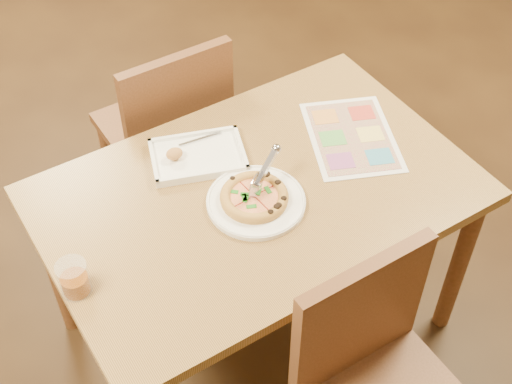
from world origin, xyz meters
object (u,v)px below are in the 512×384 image
dining_table (257,209)px  pizza (254,197)px  appetizer_tray (196,157)px  plate (256,202)px  menu (352,137)px  pizza_cutter (263,173)px  chair_far (170,119)px  glass_tumbler (74,280)px  chair_near (376,365)px

dining_table → pizza: pizza is taller
appetizer_tray → plate: bearing=-77.6°
appetizer_tray → menu: (0.48, -0.18, -0.01)m
pizza_cutter → pizza: bearing=175.8°
chair_far → menu: bearing=124.6°
pizza_cutter → glass_tumbler: (-0.61, -0.04, -0.04)m
pizza_cutter → glass_tumbler: size_ratio=1.46×
plate → pizza_cutter: bearing=31.0°
plate → menu: plate is taller
glass_tumbler → dining_table: bearing=5.3°
dining_table → pizza_cutter: bearing=-73.8°
menu → pizza_cutter: bearing=-171.2°
pizza → chair_far: bearing=86.7°
plate → pizza: size_ratio=1.45×
pizza_cutter → menu: (0.38, 0.06, -0.09)m
appetizer_tray → pizza: bearing=-78.1°
chair_near → pizza_cutter: 0.63m
appetizer_tray → menu: appetizer_tray is taller
plate → pizza: 0.02m
dining_table → chair_far: chair_far is taller
pizza → menu: 0.43m
glass_tumbler → pizza: bearing=1.6°
pizza_cutter → menu: pizza_cutter is taller
plate → glass_tumbler: glass_tumbler is taller
dining_table → glass_tumbler: size_ratio=12.49×
plate → glass_tumbler: (-0.57, -0.01, 0.04)m
pizza → chair_near: bearing=-86.2°
glass_tumbler → menu: glass_tumbler is taller
dining_table → menu: 0.40m
glass_tumbler → chair_near: bearing=-41.9°
dining_table → pizza: size_ratio=6.33×
chair_far → glass_tumbler: size_ratio=4.51×
pizza → menu: (0.43, 0.08, -0.02)m
chair_near → pizza_cutter: bearing=89.4°
dining_table → appetizer_tray: appetizer_tray is taller
chair_far → pizza: size_ratio=2.29×
pizza → pizza_cutter: bearing=24.3°
chair_near → plate: chair_near is taller
glass_tumbler → pizza_cutter: bearing=3.3°
glass_tumbler → plate: bearing=1.1°
chair_near → menu: 0.76m
chair_far → pizza_cutter: bearing=90.6°
dining_table → plate: (-0.03, -0.05, 0.09)m
pizza → pizza_cutter: (0.04, 0.02, 0.06)m
plate → pizza_cutter: pizza_cutter is taller
chair_near → pizza_cutter: chair_near is taller
chair_near → appetizer_tray: bearing=96.4°
pizza → pizza_cutter: size_ratio=1.35×
chair_far → glass_tumbler: (-0.61, -0.66, 0.20)m
pizza_cutter → menu: 0.40m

